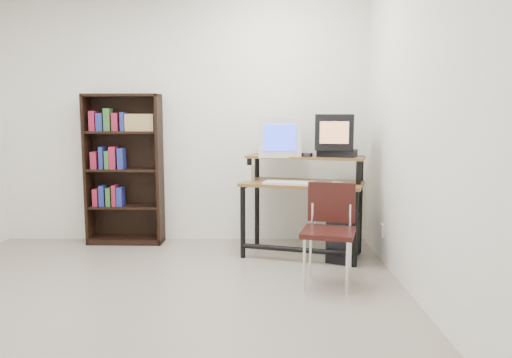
{
  "coord_description": "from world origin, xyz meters",
  "views": [
    {
      "loc": [
        0.81,
        -3.48,
        1.4
      ],
      "look_at": [
        0.79,
        1.1,
        0.8
      ],
      "focal_mm": 35.0,
      "sensor_mm": 36.0,
      "label": 1
    }
  ],
  "objects_px": {
    "school_chair": "(329,223)",
    "bookshelf": "(125,167)",
    "pc_tower": "(343,237)",
    "computer_desk": "(303,187)",
    "crt_tv": "(334,132)",
    "crt_monitor": "(279,137)"
  },
  "relations": [
    {
      "from": "pc_tower",
      "to": "school_chair",
      "type": "bearing_deg",
      "value": -81.12
    },
    {
      "from": "crt_tv",
      "to": "school_chair",
      "type": "relative_size",
      "value": 0.5
    },
    {
      "from": "school_chair",
      "to": "bookshelf",
      "type": "bearing_deg",
      "value": 161.47
    },
    {
      "from": "crt_tv",
      "to": "computer_desk",
      "type": "bearing_deg",
      "value": -162.05
    },
    {
      "from": "crt_tv",
      "to": "school_chair",
      "type": "distance_m",
      "value": 1.15
    },
    {
      "from": "crt_monitor",
      "to": "crt_tv",
      "type": "bearing_deg",
      "value": -11.57
    },
    {
      "from": "computer_desk",
      "to": "crt_tv",
      "type": "bearing_deg",
      "value": 24.57
    },
    {
      "from": "crt_monitor",
      "to": "school_chair",
      "type": "height_order",
      "value": "crt_monitor"
    },
    {
      "from": "school_chair",
      "to": "bookshelf",
      "type": "relative_size",
      "value": 0.52
    },
    {
      "from": "computer_desk",
      "to": "crt_tv",
      "type": "xyz_separation_m",
      "value": [
        0.31,
        0.05,
        0.54
      ]
    },
    {
      "from": "crt_monitor",
      "to": "crt_tv",
      "type": "height_order",
      "value": "crt_tv"
    },
    {
      "from": "computer_desk",
      "to": "crt_tv",
      "type": "relative_size",
      "value": 3.04
    },
    {
      "from": "pc_tower",
      "to": "school_chair",
      "type": "distance_m",
      "value": 0.8
    },
    {
      "from": "pc_tower",
      "to": "bookshelf",
      "type": "height_order",
      "value": "bookshelf"
    },
    {
      "from": "crt_monitor",
      "to": "school_chair",
      "type": "bearing_deg",
      "value": -68.41
    },
    {
      "from": "crt_monitor",
      "to": "crt_tv",
      "type": "relative_size",
      "value": 1.05
    },
    {
      "from": "pc_tower",
      "to": "bookshelf",
      "type": "bearing_deg",
      "value": -167.44
    },
    {
      "from": "crt_monitor",
      "to": "computer_desk",
      "type": "bearing_deg",
      "value": -35.16
    },
    {
      "from": "bookshelf",
      "to": "pc_tower",
      "type": "bearing_deg",
      "value": -13.73
    },
    {
      "from": "computer_desk",
      "to": "bookshelf",
      "type": "bearing_deg",
      "value": -178.24
    },
    {
      "from": "school_chair",
      "to": "bookshelf",
      "type": "distance_m",
      "value": 2.44
    },
    {
      "from": "crt_tv",
      "to": "pc_tower",
      "type": "distance_m",
      "value": 1.03
    }
  ]
}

